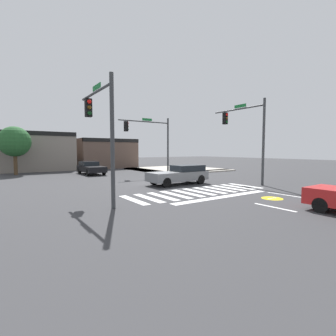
{
  "coord_description": "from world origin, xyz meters",
  "views": [
    {
      "loc": [
        -9.99,
        -15.67,
        2.53
      ],
      "look_at": [
        0.87,
        0.04,
        1.14
      ],
      "focal_mm": 26.41,
      "sensor_mm": 36.0,
      "label": 1
    }
  ],
  "objects": [
    {
      "name": "crosswalk_near",
      "position": [
        -0.0,
        -4.5,
        0.0
      ],
      "size": [
        9.21,
        2.82,
        0.01
      ],
      "color": "silver",
      "rests_on": "ground_plane"
    },
    {
      "name": "roadside_tree",
      "position": [
        -8.5,
        14.0,
        3.38
      ],
      "size": [
        3.08,
        3.08,
        4.94
      ],
      "color": "#4C3823",
      "rests_on": "ground_plane"
    },
    {
      "name": "bike_detector_marking",
      "position": [
        1.78,
        -8.26,
        0.0
      ],
      "size": [
        1.09,
        1.09,
        0.01
      ],
      "color": "yellow",
      "rests_on": "ground_plane"
    },
    {
      "name": "storefront_row",
      "position": [
        -1.84,
        18.77,
        2.23
      ],
      "size": [
        16.73,
        5.77,
        4.71
      ],
      "color": "gray",
      "rests_on": "ground_plane"
    },
    {
      "name": "traffic_signal_southeast",
      "position": [
        5.61,
        -3.46,
        4.24
      ],
      "size": [
        0.32,
        4.8,
        6.18
      ],
      "rotation": [
        0.0,
        0.0,
        1.57
      ],
      "color": "#383A3D",
      "rests_on": "ground_plane"
    },
    {
      "name": "traffic_signal_southwest",
      "position": [
        -5.93,
        -4.19,
        3.95
      ],
      "size": [
        0.32,
        4.25,
        5.78
      ],
      "rotation": [
        0.0,
        0.0,
        1.57
      ],
      "color": "#383A3D",
      "rests_on": "ground_plane"
    },
    {
      "name": "car_gray",
      "position": [
        1.08,
        -1.21,
        0.73
      ],
      "size": [
        4.54,
        1.79,
        1.4
      ],
      "rotation": [
        0.0,
        0.0,
        3.14
      ],
      "color": "slate",
      "rests_on": "ground_plane"
    },
    {
      "name": "traffic_signal_northeast",
      "position": [
        2.92,
        6.09,
        4.06
      ],
      "size": [
        5.72,
        0.32,
        5.9
      ],
      "rotation": [
        0.0,
        0.0,
        3.14
      ],
      "color": "#383A3D",
      "rests_on": "ground_plane"
    },
    {
      "name": "car_black",
      "position": [
        -1.96,
        10.29,
        0.69
      ],
      "size": [
        1.81,
        4.55,
        1.33
      ],
      "rotation": [
        0.0,
        0.0,
        -1.57
      ],
      "color": "black",
      "rests_on": "ground_plane"
    },
    {
      "name": "ground_plane",
      "position": [
        0.0,
        0.0,
        0.0
      ],
      "size": [
        120.0,
        120.0,
        0.0
      ],
      "primitive_type": "plane",
      "color": "#353538"
    },
    {
      "name": "curb_corner_northeast",
      "position": [
        8.49,
        9.42,
        0.07
      ],
      "size": [
        10.0,
        10.6,
        0.15
      ],
      "color": "#B2AA9E",
      "rests_on": "ground_plane"
    }
  ]
}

